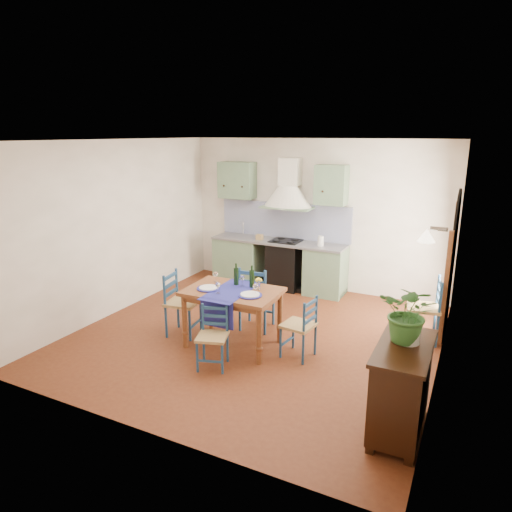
# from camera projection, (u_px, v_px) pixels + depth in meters

# --- Properties ---
(floor) EXTENTS (5.00, 5.00, 0.00)m
(floor) POSITION_uv_depth(u_px,v_px,m) (256.00, 335.00, 6.73)
(floor) COLOR #4E2010
(floor) RESTS_ON ground
(back_wall) EXTENTS (5.00, 0.96, 2.80)m
(back_wall) POSITION_uv_depth(u_px,v_px,m) (287.00, 233.00, 8.64)
(back_wall) COLOR white
(back_wall) RESTS_ON ground
(right_wall) EXTENTS (0.26, 5.00, 2.80)m
(right_wall) POSITION_uv_depth(u_px,v_px,m) (449.00, 265.00, 5.56)
(right_wall) COLOR white
(right_wall) RESTS_ON ground
(left_wall) EXTENTS (0.04, 5.00, 2.80)m
(left_wall) POSITION_uv_depth(u_px,v_px,m) (119.00, 227.00, 7.44)
(left_wall) COLOR white
(left_wall) RESTS_ON ground
(ceiling) EXTENTS (5.00, 5.00, 0.01)m
(ceiling) POSITION_uv_depth(u_px,v_px,m) (256.00, 140.00, 6.00)
(ceiling) COLOR white
(ceiling) RESTS_ON back_wall
(dining_table) EXTENTS (1.29, 0.97, 1.13)m
(dining_table) POSITION_uv_depth(u_px,v_px,m) (233.00, 297.00, 6.26)
(dining_table) COLOR brown
(dining_table) RESTS_ON ground
(chair_near) EXTENTS (0.47, 0.47, 0.79)m
(chair_near) POSITION_uv_depth(u_px,v_px,m) (213.00, 336.00, 5.76)
(chair_near) COLOR navy
(chair_near) RESTS_ON ground
(chair_far) EXTENTS (0.51, 0.51, 0.99)m
(chair_far) POSITION_uv_depth(u_px,v_px,m) (256.00, 297.00, 6.85)
(chair_far) COLOR navy
(chair_far) RESTS_ON ground
(chair_left) EXTENTS (0.50, 0.50, 0.95)m
(chair_left) POSITION_uv_depth(u_px,v_px,m) (181.00, 303.00, 6.67)
(chair_left) COLOR navy
(chair_left) RESTS_ON ground
(chair_right) EXTENTS (0.45, 0.45, 0.85)m
(chair_right) POSITION_uv_depth(u_px,v_px,m) (300.00, 326.00, 5.99)
(chair_right) COLOR navy
(chair_right) RESTS_ON ground
(chair_spare) EXTENTS (0.51, 0.51, 0.95)m
(chair_spare) POSITION_uv_depth(u_px,v_px,m) (426.00, 308.00, 6.45)
(chair_spare) COLOR navy
(chair_spare) RESTS_ON ground
(sideboard) EXTENTS (0.50, 1.05, 0.94)m
(sideboard) POSITION_uv_depth(u_px,v_px,m) (401.00, 385.00, 4.45)
(sideboard) COLOR black
(sideboard) RESTS_ON ground
(potted_plant) EXTENTS (0.61, 0.55, 0.60)m
(potted_plant) POSITION_uv_depth(u_px,v_px,m) (410.00, 313.00, 4.34)
(potted_plant) COLOR #31682A
(potted_plant) RESTS_ON sideboard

